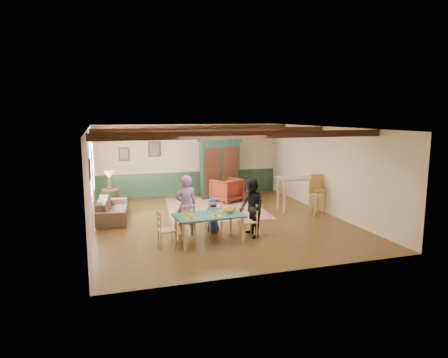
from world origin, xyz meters
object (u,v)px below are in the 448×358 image
object	(u,v)px
cat	(230,211)
sofa	(113,209)
dining_chair_far_left	(187,220)
dining_chair_end_right	(248,221)
bar_stool_left	(316,199)
counter_table	(298,194)
dining_chair_end_left	(167,229)
table_lamp	(109,180)
dining_table	(209,228)
dining_chair_far_right	(214,217)
end_table	(110,199)
bar_stool_right	(319,194)
armchair	(227,190)
person_man	(186,206)
armoire	(220,169)
person_woman	(251,208)
person_child	(213,215)

from	to	relation	value
cat	sofa	distance (m)	4.02
dining_chair_far_left	dining_chair_end_right	xyz separation A→B (m)	(1.45, -0.54, 0.00)
dining_chair_end_right	bar_stool_left	distance (m)	3.15
dining_chair_far_left	counter_table	bearing A→B (deg)	-161.58
sofa	bar_stool_left	bearing A→B (deg)	-97.96
dining_chair_end_left	table_lamp	world-z (taller)	table_lamp
sofa	bar_stool_left	size ratio (longest dim) A/B	2.02
dining_table	dining_chair_end_left	distance (m)	1.05
dining_table	dining_chair_end_right	distance (m)	1.05
dining_chair_far_right	counter_table	bearing A→B (deg)	-157.99
dining_table	cat	bearing A→B (deg)	-5.88
end_table	bar_stool_right	xyz separation A→B (m)	(6.20, -2.61, 0.28)
dining_chair_end_right	cat	world-z (taller)	dining_chair_end_right
armchair	sofa	xyz separation A→B (m)	(-3.96, -1.29, -0.11)
dining_table	person_man	size ratio (longest dim) A/B	1.04
armoire	bar_stool_right	bearing A→B (deg)	-52.97
dining_chair_far_right	end_table	bearing A→B (deg)	-60.22
cat	bar_stool_right	bearing A→B (deg)	22.66
cat	sofa	xyz separation A→B (m)	(-2.66, 2.98, -0.46)
dining_chair_end_left	cat	world-z (taller)	dining_chair_end_left
counter_table	cat	bearing A→B (deg)	-142.58
dining_chair_far_right	bar_stool_right	distance (m)	3.86
person_woman	armoire	world-z (taller)	armoire
counter_table	bar_stool_right	size ratio (longest dim) A/B	1.06
dining_chair_end_right	sofa	size ratio (longest dim) A/B	0.41
dining_chair_far_left	armoire	xyz separation A→B (m)	(2.17, 4.36, 0.66)
person_child	person_man	bearing A→B (deg)	-0.00
dining_chair_far_right	person_man	bearing A→B (deg)	-5.71
sofa	dining_chair_end_right	bearing A→B (deg)	-126.68
dining_chair_end_left	dining_chair_end_right	size ratio (longest dim) A/B	1.00
person_woman	sofa	bearing A→B (deg)	-135.27
counter_table	bar_stool_right	bearing A→B (deg)	-52.69
bar_stool_left	dining_chair_end_right	bearing A→B (deg)	-150.52
counter_table	bar_stool_left	size ratio (longest dim) A/B	1.24
person_man	end_table	xyz separation A→B (m)	(-1.77, 3.66, -0.46)
dining_table	person_man	distance (m)	0.92
dining_chair_end_right	table_lamp	size ratio (longest dim) A/B	1.45
armchair	bar_stool_right	xyz separation A→B (m)	(2.22, -2.48, 0.19)
dining_chair_far_right	armchair	size ratio (longest dim) A/B	0.94
end_table	counter_table	xyz separation A→B (m)	(5.77, -2.04, 0.21)
armoire	dining_chair_end_left	bearing A→B (deg)	-116.89
counter_table	bar_stool_right	distance (m)	0.71
dining_table	dining_chair_far_left	world-z (taller)	dining_chair_far_left
dining_chair_far_left	sofa	size ratio (longest dim) A/B	0.41
person_woman	table_lamp	bearing A→B (deg)	-146.56
armoire	end_table	bearing A→B (deg)	-168.92
dining_chair_end_right	bar_stool_right	world-z (taller)	bar_stool_right
dining_chair_far_left	person_child	xyz separation A→B (m)	(0.72, 0.13, 0.02)
dining_chair_far_right	dining_chair_end_right	bearing A→B (deg)	136.17
bar_stool_left	bar_stool_right	size ratio (longest dim) A/B	0.86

